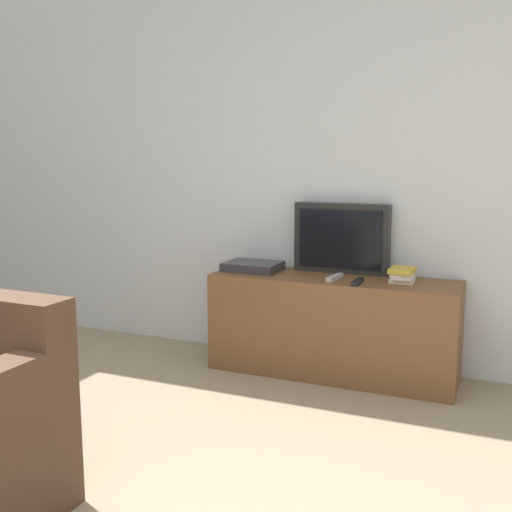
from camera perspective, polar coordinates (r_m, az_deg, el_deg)
name	(u,v)px	position (r m, az deg, el deg)	size (l,w,h in m)	color
wall_back	(311,162)	(3.93, 5.21, 8.89)	(9.00, 0.06, 2.60)	silver
tv_stand	(333,326)	(3.73, 7.30, -6.64)	(1.50, 0.44, 0.61)	brown
television	(341,238)	(3.80, 8.13, 1.68)	(0.60, 0.09, 0.44)	black
book_stack	(402,275)	(3.59, 13.77, -1.75)	(0.15, 0.18, 0.09)	silver
remote_on_stand	(335,277)	(3.61, 7.50, -2.03)	(0.06, 0.20, 0.02)	#B7B7B7
remote_secondary	(358,282)	(3.50, 9.65, -2.44)	(0.04, 0.17, 0.02)	black
set_top_box	(253,266)	(3.86, -0.30, -0.99)	(0.35, 0.27, 0.06)	#333338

